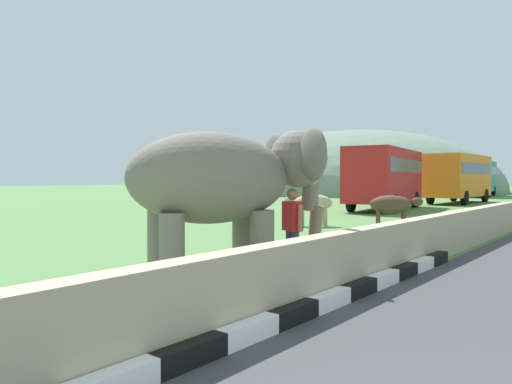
% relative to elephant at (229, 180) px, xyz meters
% --- Properties ---
extents(striped_curb, '(16.20, 0.20, 0.24)m').
position_rel_elephant_xyz_m(striped_curb, '(-3.91, -2.62, -1.71)').
color(striped_curb, white).
rests_on(striped_curb, ground_plane).
extents(barrier_parapet, '(28.00, 0.36, 1.00)m').
position_rel_elephant_xyz_m(barrier_parapet, '(-1.56, -2.32, -1.33)').
color(barrier_parapet, tan).
rests_on(barrier_parapet, ground_plane).
extents(elephant, '(4.00, 3.32, 2.83)m').
position_rel_elephant_xyz_m(elephant, '(0.00, 0.00, 0.00)').
color(elephant, slate).
rests_on(elephant, ground_plane).
extents(person_handler, '(0.37, 0.62, 1.66)m').
position_rel_elephant_xyz_m(person_handler, '(1.13, -0.67, -0.90)').
color(person_handler, navy).
rests_on(person_handler, ground_plane).
extents(bus_red, '(8.82, 3.87, 3.50)m').
position_rel_elephant_xyz_m(bus_red, '(19.87, 5.74, 0.25)').
color(bus_red, '#B21E1E').
rests_on(bus_red, ground_plane).
extents(bus_orange, '(8.15, 2.62, 3.50)m').
position_rel_elephant_xyz_m(bus_orange, '(30.04, 4.56, 0.25)').
color(bus_orange, orange).
rests_on(bus_orange, ground_plane).
extents(bus_teal, '(9.56, 3.76, 3.50)m').
position_rel_elephant_xyz_m(bus_teal, '(44.39, 6.87, 0.25)').
color(bus_teal, teal).
rests_on(bus_teal, ground_plane).
extents(cow_near, '(1.35, 1.83, 1.23)m').
position_rel_elephant_xyz_m(cow_near, '(9.96, 1.05, -0.96)').
color(cow_near, '#473323').
rests_on(cow_near, ground_plane).
extents(cow_mid, '(1.64, 1.62, 1.23)m').
position_rel_elephant_xyz_m(cow_mid, '(8.99, 3.86, -0.96)').
color(cow_mid, tan).
rests_on(cow_mid, ground_plane).
extents(hill_east, '(42.44, 33.95, 15.91)m').
position_rel_elephant_xyz_m(hill_east, '(51.44, 22.81, -1.83)').
color(hill_east, slate).
rests_on(hill_east, ground_plane).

